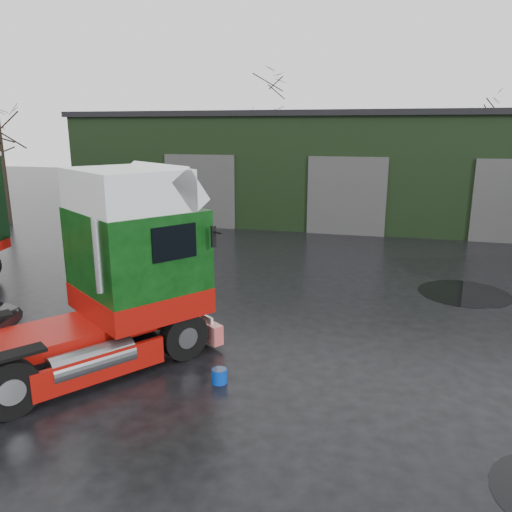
{
  "coord_description": "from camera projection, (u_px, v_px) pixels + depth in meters",
  "views": [
    {
      "loc": [
        3.96,
        -11.88,
        5.4
      ],
      "look_at": [
        0.32,
        2.04,
        1.7
      ],
      "focal_mm": 35.0,
      "sensor_mm": 36.0,
      "label": 1
    }
  ],
  "objects": [
    {
      "name": "hero_tractor",
      "position": [
        51.0,
        277.0,
        10.8
      ],
      "size": [
        6.8,
        7.79,
        4.56
      ],
      "primitive_type": null,
      "rotation": [
        0.0,
        0.0,
        -0.62
      ],
      "color": "#09340C",
      "rests_on": "ground"
    },
    {
      "name": "tree_back_a",
      "position": [
        267.0,
        136.0,
        41.84
      ],
      "size": [
        4.4,
        4.4,
        9.5
      ],
      "primitive_type": null,
      "color": "black",
      "rests_on": "ground"
    },
    {
      "name": "tree_left",
      "position": [
        1.0,
        149.0,
        27.8
      ],
      "size": [
        4.4,
        4.4,
        8.5
      ],
      "primitive_type": null,
      "color": "black",
      "rests_on": "ground"
    },
    {
      "name": "warehouse",
      "position": [
        355.0,
        165.0,
        30.91
      ],
      "size": [
        32.4,
        12.4,
        6.3
      ],
      "color": "black",
      "rests_on": "ground"
    },
    {
      "name": "wash_bucket",
      "position": [
        219.0,
        376.0,
        10.87
      ],
      "size": [
        0.42,
        0.42,
        0.32
      ],
      "primitive_type": "cylinder",
      "rotation": [
        0.0,
        0.0,
        0.31
      ],
      "color": "#0836B3",
      "rests_on": "ground"
    },
    {
      "name": "ground",
      "position": [
        225.0,
        334.0,
        13.45
      ],
      "size": [
        100.0,
        100.0,
        0.0
      ],
      "primitive_type": "plane",
      "color": "black"
    },
    {
      "name": "tree_back_b",
      "position": [
        470.0,
        150.0,
        38.17
      ],
      "size": [
        4.4,
        4.4,
        7.5
      ],
      "primitive_type": null,
      "color": "black",
      "rests_on": "ground"
    },
    {
      "name": "puddle_1",
      "position": [
        464.0,
        293.0,
        16.79
      ],
      "size": [
        3.01,
        3.01,
        0.01
      ],
      "primitive_type": "cylinder",
      "color": "black",
      "rests_on": "ground"
    }
  ]
}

